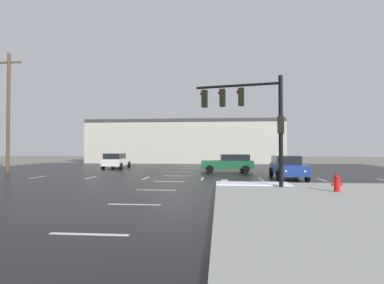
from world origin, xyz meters
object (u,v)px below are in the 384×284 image
sedan_white (116,160)px  fire_hydrant (337,183)px  utility_pole_far (8,110)px  sedan_blue (287,167)px  sedan_green (229,163)px  traffic_signal_mast (251,111)px

sedan_white → fire_hydrant: bearing=-137.9°
fire_hydrant → utility_pole_far: 26.32m
fire_hydrant → sedan_blue: (-0.64, 7.28, 0.32)m
sedan_green → sedan_white: size_ratio=1.01×
sedan_white → utility_pole_far: (-7.53, -6.20, 4.58)m
traffic_signal_mast → sedan_blue: 6.99m
utility_pole_far → fire_hydrant: bearing=-23.9°
sedan_white → utility_pole_far: size_ratio=0.44×
fire_hydrant → sedan_green: bearing=109.6°
sedan_blue → utility_pole_far: utility_pole_far is taller
sedan_blue → sedan_white: size_ratio=0.99×
utility_pole_far → traffic_signal_mast: bearing=-23.3°
traffic_signal_mast → sedan_green: bearing=-73.3°
sedan_green → sedan_white: same height
sedan_white → traffic_signal_mast: bearing=-141.8°
traffic_signal_mast → sedan_white: size_ratio=1.26×
sedan_green → utility_pole_far: size_ratio=0.44×
traffic_signal_mast → fire_hydrant: traffic_signal_mast is taller
sedan_green → sedan_white: bearing=-23.1°
fire_hydrant → utility_pole_far: bearing=156.1°
traffic_signal_mast → fire_hydrant: 5.45m
sedan_green → sedan_blue: same height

